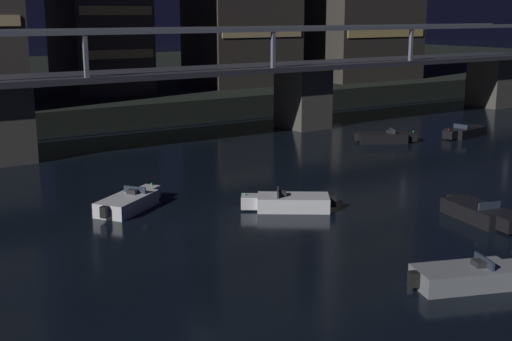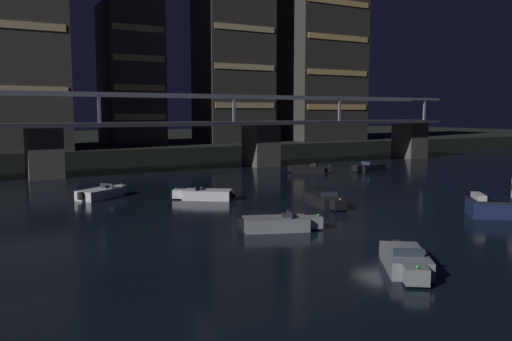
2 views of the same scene
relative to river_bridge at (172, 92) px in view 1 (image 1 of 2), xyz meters
name	(u,v)px [view 1 (image 1 of 2)]	position (x,y,z in m)	size (l,w,h in m)	color
far_riverbank	(18,82)	(0.00, 48.01, -3.13)	(240.00, 80.00, 2.20)	black
river_bridge	(172,92)	(0.00, 0.00, 0.00)	(87.92, 6.40, 9.38)	#4C4944
speedboat_near_center	(469,276)	(-4.40, -34.44, -3.81)	(5.10, 3.06, 1.16)	gray
speedboat_near_right	(289,202)	(-3.91, -21.80, -3.81)	(4.74, 3.90, 1.16)	silver
speedboat_mid_left	(464,132)	(22.39, -11.82, -3.81)	(5.23, 2.30, 1.16)	black
speedboat_mid_right	(385,138)	(14.64, -10.00, -3.81)	(4.91, 3.46, 1.16)	black
speedboat_far_left	(480,213)	(3.15, -28.94, -3.81)	(2.54, 5.22, 1.16)	black
speedboat_far_center	(129,202)	(-11.22, -16.90, -3.81)	(4.75, 3.89, 1.16)	silver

